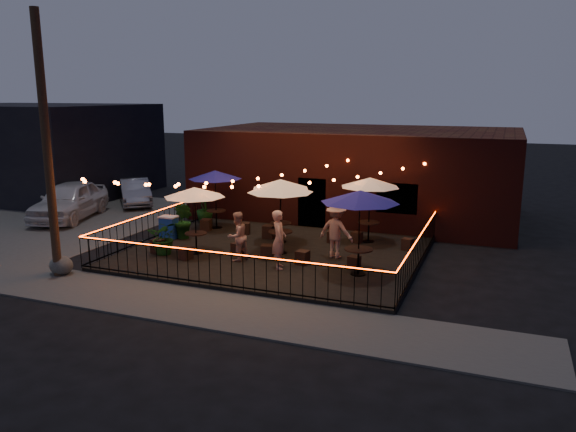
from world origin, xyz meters
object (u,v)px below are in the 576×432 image
utility_pole (47,148)px  cafe_table_2 (280,188)px  cafe_table_3 (281,185)px  boulder (61,265)px  cafe_table_0 (194,193)px  cafe_table_5 (370,183)px  cooler (169,227)px  cafe_table_1 (215,176)px  cafe_table_4 (360,198)px

utility_pole → cafe_table_2: utility_pole is taller
cafe_table_2 → cafe_table_3: cafe_table_2 is taller
utility_pole → boulder: (0.01, 0.14, -3.68)m
cafe_table_0 → cafe_table_5: (5.22, 3.71, 0.09)m
cafe_table_3 → cooler: cafe_table_3 is taller
cafe_table_3 → cafe_table_5: cafe_table_5 is taller
cafe_table_2 → boulder: size_ratio=3.44×
cafe_table_0 → cafe_table_5: cafe_table_5 is taller
cafe_table_0 → cafe_table_2: bearing=21.5°
utility_pole → cafe_table_2: (5.67, 4.50, -1.55)m
cafe_table_2 → cooler: cafe_table_2 is taller
cafe_table_1 → cooler: (-0.88, -2.17, -1.75)m
cafe_table_0 → cafe_table_3: 3.30m
cafe_table_1 → cafe_table_0: bearing=-72.2°
cafe_table_0 → cafe_table_5: bearing=35.4°
utility_pole → cafe_table_1: size_ratio=2.90×
cafe_table_2 → cafe_table_3: (-0.57, 1.42, -0.13)m
cafe_table_1 → cafe_table_2: bearing=-33.0°
utility_pole → cooler: utility_pole is taller
cafe_table_5 → cafe_table_1: bearing=-179.0°
cafe_table_4 → cooler: bearing=168.0°
cafe_table_3 → cafe_table_1: bearing=161.7°
utility_pole → cafe_table_5: (8.16, 7.14, -1.63)m
cafe_table_3 → cafe_table_5: bearing=21.6°
cafe_table_4 → cooler: 8.29m
utility_pole → cafe_table_4: utility_pole is taller
cafe_table_2 → cafe_table_4: cafe_table_4 is taller
cafe_table_0 → cafe_table_4: (5.84, -0.25, 0.27)m
boulder → cafe_table_3: bearing=48.7°
cafe_table_1 → boulder: size_ratio=3.32×
cafe_table_1 → utility_pole: bearing=-104.2°
cooler → boulder: size_ratio=1.04×
cafe_table_2 → cafe_table_5: (2.49, 2.64, -0.08)m
utility_pole → cooler: size_ratio=9.25×
cafe_table_0 → boulder: size_ratio=3.23×
utility_pole → boulder: size_ratio=9.64×
cafe_table_4 → cafe_table_2: bearing=156.9°
cafe_table_1 → cafe_table_5: 6.38m
cafe_table_0 → cafe_table_2: 2.94m
cafe_table_0 → cafe_table_2: cafe_table_2 is taller
utility_pole → cafe_table_0: (2.94, 3.43, -1.72)m
cafe_table_0 → cafe_table_3: (2.16, 2.50, 0.04)m
cafe_table_4 → cafe_table_0: bearing=177.5°
utility_pole → boulder: utility_pole is taller
cafe_table_5 → cooler: (-7.26, -2.29, -1.78)m
utility_pole → cafe_table_0: 4.83m
cafe_table_4 → cooler: cafe_table_4 is taller
cafe_table_2 → cafe_table_4: size_ratio=1.08×
cafe_table_3 → cafe_table_4: size_ratio=0.89×
utility_pole → cafe_table_1: utility_pole is taller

